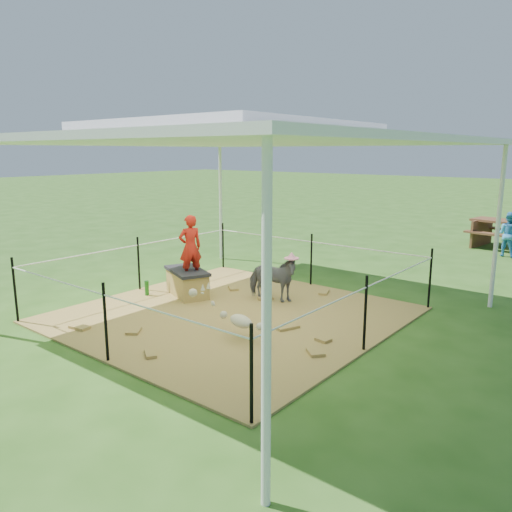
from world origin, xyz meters
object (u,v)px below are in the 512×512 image
Objects in this scene: woman at (190,241)px; distant_person at (508,234)px; picnic_table_near at (509,235)px; straw_bale at (187,284)px; green_bottle at (147,288)px; pony at (272,279)px; foal at (241,319)px.

woman is 1.02× the size of distant_person.
straw_bale is at bearing -103.69° from picnic_table_near.
woman is 4.32× the size of green_bottle.
distant_person is at bearing -70.52° from picnic_table_near.
straw_bale is 0.71m from green_bottle.
pony is at bearing -96.19° from picnic_table_near.
woman is 8.88m from picnic_table_near.
picnic_table_near reaches higher than foal.
pony is at bearing 127.93° from foal.
foal is at bearing 92.25° from distant_person.
foal is (2.63, -0.54, 0.15)m from green_bottle.
green_bottle is 0.14× the size of picnic_table_near.
distant_person reaches higher than picnic_table_near.
pony is (1.26, 0.65, -0.58)m from woman.
straw_bale is 0.51× the size of picnic_table_near.
picnic_table_near is (3.86, 8.70, 0.22)m from green_bottle.
picnic_table_near reaches higher than straw_bale.
pony reaches higher than picnic_table_near.
distant_person is at bearing -31.22° from pony.
pony reaches higher than green_bottle.
distant_person reaches higher than green_bottle.
straw_bale reaches higher than green_bottle.
woman is at bearing 104.02° from pony.
pony is at bearing 140.59° from woman.
foal reaches higher than straw_bale.
pony is 1.79m from foal.
woman is 1.15m from green_bottle.
straw_bale is 8.06m from distant_person.
woman is 1.21× the size of pony.
woman is 2.32m from foal.
pony is (1.91, 1.10, 0.26)m from green_bottle.
woman is at bearing 167.75° from foal.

